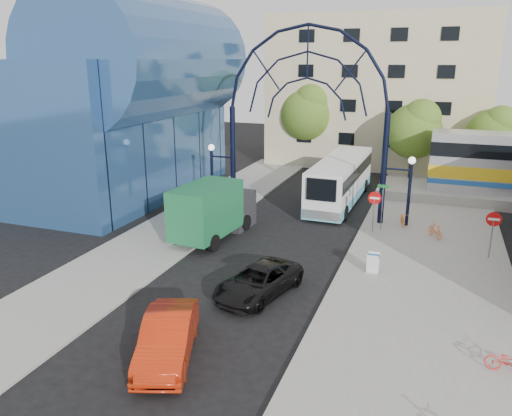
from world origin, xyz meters
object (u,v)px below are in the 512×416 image
at_px(street_name_sign, 383,198).
at_px(bike_far_a, 512,362).
at_px(stop_sign, 374,202).
at_px(do_not_enter_sign, 493,224).
at_px(bike_near_a, 403,219).
at_px(city_bus, 341,179).
at_px(sandwich_board, 373,261).
at_px(tree_north_b, 309,111).
at_px(tree_north_c, 494,133).
at_px(green_truck, 214,210).
at_px(bike_near_b, 435,230).
at_px(black_suv, 258,281).
at_px(gateway_arch, 307,84).
at_px(tree_north_a, 416,128).
at_px(red_sedan, 168,337).

relative_size(street_name_sign, bike_far_a, 1.73).
relative_size(stop_sign, do_not_enter_sign, 1.01).
distance_m(street_name_sign, bike_near_a, 2.43).
distance_m(street_name_sign, city_bus, 6.81).
bearing_deg(sandwich_board, tree_north_b, 111.59).
relative_size(tree_north_c, green_truck, 0.97).
bearing_deg(bike_near_b, black_suv, -155.45).
height_order(gateway_arch, street_name_sign, gateway_arch).
xyz_separation_m(bike_near_a, bike_near_b, (1.94, -1.70, 0.04)).
bearing_deg(city_bus, tree_north_c, 43.25).
height_order(do_not_enter_sign, bike_near_b, do_not_enter_sign).
bearing_deg(green_truck, bike_near_b, 23.33).
xyz_separation_m(tree_north_a, bike_near_a, (0.24, -11.93, -4.09)).
distance_m(stop_sign, sandwich_board, 6.20).
bearing_deg(gateway_arch, tree_north_c, 48.96).
xyz_separation_m(bike_near_a, bike_far_a, (4.56, -14.62, 0.03)).
xyz_separation_m(gateway_arch, bike_near_a, (6.37, 0.00, -8.04)).
bearing_deg(street_name_sign, city_bus, 122.07).
distance_m(green_truck, bike_near_a, 11.73).
distance_m(black_suv, bike_near_a, 12.99).
height_order(do_not_enter_sign, city_bus, city_bus).
xyz_separation_m(tree_north_a, red_sedan, (-6.27, -29.42, -3.83)).
bearing_deg(tree_north_b, do_not_enter_sign, -53.26).
xyz_separation_m(stop_sign, city_bus, (-3.21, 6.36, -0.33)).
relative_size(gateway_arch, bike_near_b, 9.23).
relative_size(do_not_enter_sign, bike_near_b, 1.68).
xyz_separation_m(tree_north_c, bike_near_a, (-5.76, -13.93, -3.76)).
xyz_separation_m(tree_north_b, black_suv, (5.04, -27.83, -4.61)).
bearing_deg(green_truck, street_name_sign, 30.54).
bearing_deg(tree_north_c, street_name_sign, -114.31).
relative_size(street_name_sign, tree_north_a, 0.40).
bearing_deg(gateway_arch, green_truck, -123.91).
height_order(city_bus, bike_near_b, city_bus).
distance_m(tree_north_a, green_truck, 20.46).
bearing_deg(tree_north_b, bike_near_b, -55.34).
distance_m(bike_near_a, bike_far_a, 15.31).
bearing_deg(black_suv, sandwich_board, 56.00).
xyz_separation_m(black_suv, bike_near_b, (7.14, 10.21, -0.09)).
height_order(tree_north_b, green_truck, tree_north_b).
xyz_separation_m(sandwich_board, tree_north_b, (-9.48, 23.95, 4.52)).
distance_m(bike_near_a, bike_near_b, 2.58).
height_order(bike_near_a, bike_near_b, bike_near_b).
xyz_separation_m(red_sedan, bike_near_a, (6.51, 17.49, -0.25)).
bearing_deg(bike_far_a, street_name_sign, 28.80).
height_order(tree_north_b, black_suv, tree_north_b).
distance_m(street_name_sign, tree_north_c, 16.95).
height_order(do_not_enter_sign, bike_far_a, do_not_enter_sign).
distance_m(tree_north_a, red_sedan, 30.32).
distance_m(stop_sign, black_suv, 10.63).
xyz_separation_m(sandwich_board, bike_far_a, (5.33, -6.59, -0.20)).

